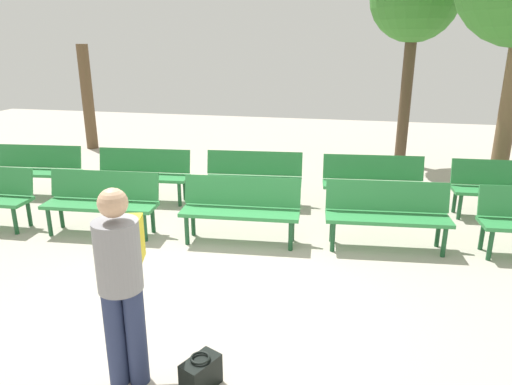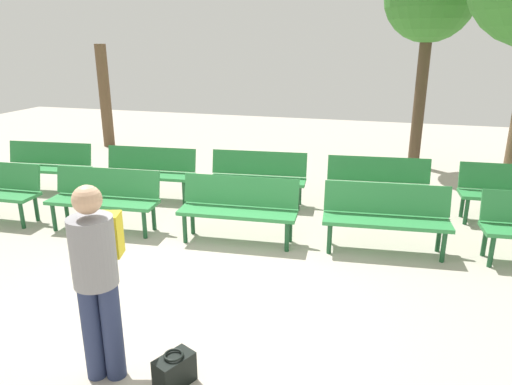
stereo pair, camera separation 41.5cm
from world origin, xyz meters
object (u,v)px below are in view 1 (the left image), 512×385
(bench_r1_c4, at_px, (506,186))
(handbag, at_px, (201,373))
(bench_r0_c2, at_px, (241,206))
(bench_r1_c2, at_px, (254,175))
(bench_r1_c1, at_px, (143,172))
(bench_r0_c1, at_px, (102,199))
(bench_r1_c0, at_px, (35,167))
(tree_0, at_px, (87,98))
(visitor_with_backpack, at_px, (121,276))
(bench_r0_c3, at_px, (387,211))
(bench_r1_c3, at_px, (373,180))

(bench_r1_c4, height_order, handbag, bench_r1_c4)
(bench_r0_c2, bearing_deg, bench_r1_c2, 91.81)
(handbag, bearing_deg, bench_r1_c2, 97.08)
(bench_r1_c1, distance_m, bench_r1_c2, 1.90)
(bench_r0_c1, distance_m, handbag, 3.67)
(bench_r1_c0, xyz_separation_m, tree_0, (-1.08, 3.66, 0.77))
(visitor_with_backpack, bearing_deg, handbag, 166.16)
(bench_r1_c4, bearing_deg, handbag, -129.48)
(bench_r0_c3, relative_size, bench_r1_c2, 1.00)
(bench_r1_c1, bearing_deg, bench_r1_c2, 1.65)
(bench_r1_c4, xyz_separation_m, handbag, (-3.39, -4.65, -0.37))
(bench_r1_c1, xyz_separation_m, bench_r1_c2, (1.89, 0.21, 0.00))
(bench_r1_c0, distance_m, handbag, 6.03)
(visitor_with_backpack, distance_m, handbag, 1.00)
(bench_r1_c3, bearing_deg, bench_r0_c1, -160.53)
(bench_r1_c2, relative_size, handbag, 4.48)
(bench_r0_c1, bearing_deg, bench_r1_c3, 20.96)
(bench_r0_c1, xyz_separation_m, bench_r1_c1, (-0.05, 1.45, 0.00))
(bench_r0_c1, relative_size, bench_r1_c1, 1.00)
(bench_r1_c2, relative_size, visitor_with_backpack, 0.99)
(bench_r0_c3, relative_size, bench_r1_c1, 1.00)
(bench_r0_c2, relative_size, bench_r1_c0, 0.99)
(bench_r1_c4, bearing_deg, bench_r1_c1, -179.13)
(bench_r1_c0, height_order, bench_r1_c3, same)
(bench_r0_c1, height_order, handbag, bench_r0_c1)
(bench_r1_c0, bearing_deg, bench_r1_c1, -2.33)
(bench_r1_c1, relative_size, visitor_with_backpack, 0.99)
(bench_r1_c0, height_order, bench_r1_c2, same)
(visitor_with_backpack, bearing_deg, tree_0, -73.43)
(bench_r0_c2, distance_m, visitor_with_backpack, 2.95)
(bench_r0_c2, xyz_separation_m, bench_r1_c3, (1.78, 1.67, 0.00))
(bench_r0_c3, relative_size, bench_r1_c3, 1.00)
(bench_r0_c3, height_order, tree_0, tree_0)
(bench_r0_c3, height_order, bench_r1_c1, same)
(visitor_with_backpack, bearing_deg, bench_r1_c2, -106.34)
(bench_r0_c1, relative_size, bench_r0_c2, 1.00)
(bench_r0_c2, relative_size, tree_0, 0.64)
(handbag, bearing_deg, bench_r1_c0, 137.22)
(bench_r1_c2, relative_size, bench_r1_c3, 1.00)
(bench_r1_c1, distance_m, bench_r1_c4, 5.85)
(bench_r1_c2, bearing_deg, bench_r1_c3, -1.71)
(bench_r1_c0, bearing_deg, bench_r1_c2, -0.97)
(tree_0, relative_size, visitor_with_backpack, 1.54)
(bench_r0_c3, distance_m, bench_r1_c0, 6.04)
(bench_r0_c3, distance_m, visitor_with_backpack, 3.81)
(bench_r1_c3, xyz_separation_m, visitor_with_backpack, (-1.99, -4.58, 0.43))
(visitor_with_backpack, bearing_deg, bench_r1_c3, -129.19)
(bench_r0_c1, height_order, tree_0, tree_0)
(bench_r1_c0, relative_size, bench_r1_c2, 1.00)
(bench_r1_c2, height_order, bench_r1_c4, same)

